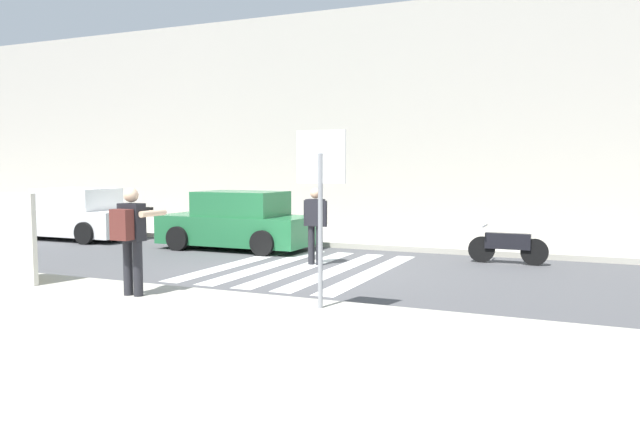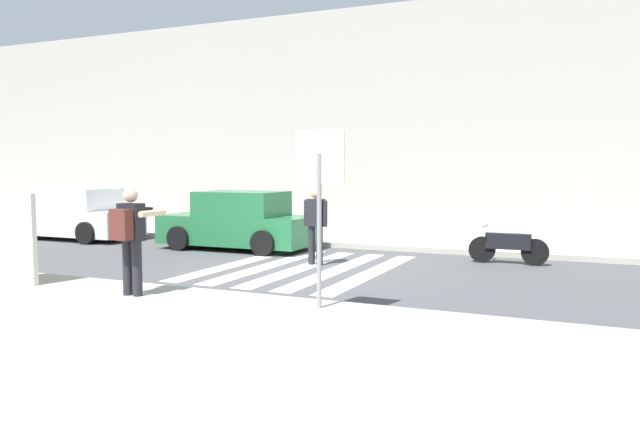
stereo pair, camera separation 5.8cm
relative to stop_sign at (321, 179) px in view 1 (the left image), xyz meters
name	(u,v)px [view 1 (the left image)]	position (x,y,z in m)	size (l,w,h in m)	color
ground_plane	(298,269)	(-2.17, 3.72, -2.02)	(120.00, 120.00, 0.00)	#4C4C4F
sidewalk_near	(81,338)	(-2.17, -2.48, -1.95)	(60.00, 6.00, 0.14)	#B2AD9E
sidewalk_far	(385,237)	(-2.17, 9.72, -1.95)	(60.00, 4.80, 0.14)	#B2AD9E
building_facade_far	(423,122)	(-2.17, 14.12, 1.79)	(56.00, 4.00, 7.63)	#ADA89E
crosswalk_stripe_0	(239,263)	(-3.77, 3.92, -2.02)	(0.44, 5.20, 0.01)	silver
crosswalk_stripe_1	(270,265)	(-2.97, 3.92, -2.02)	(0.44, 5.20, 0.01)	silver
crosswalk_stripe_2	(302,268)	(-2.17, 3.92, -2.02)	(0.44, 5.20, 0.01)	silver
crosswalk_stripe_3	(336,270)	(-1.37, 3.92, -2.02)	(0.44, 5.20, 0.01)	silver
crosswalk_stripe_4	(372,273)	(-0.57, 3.92, -2.02)	(0.44, 5.20, 0.01)	silver
stop_sign	(321,179)	(0.00, 0.00, 0.00)	(0.76, 0.08, 2.58)	gray
photographer_with_backpack	(131,232)	(-3.09, -0.45, -0.85)	(0.58, 0.84, 1.72)	#232328
pedestrian_crossing	(315,222)	(-2.09, 4.43, -1.04)	(0.58, 0.26, 1.72)	#232328
parked_car_white	(75,215)	(-10.84, 6.02, -1.29)	(4.10, 1.92, 1.55)	white
parked_car_green	(238,222)	(-5.08, 6.02, -1.29)	(4.10, 1.92, 1.55)	#236B3D
motorcycle	(508,246)	(1.84, 6.32, -1.61)	(1.76, 0.60, 0.87)	black
advertising_board	(12,238)	(-5.73, -0.45, -1.08)	(1.10, 0.11, 1.60)	beige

